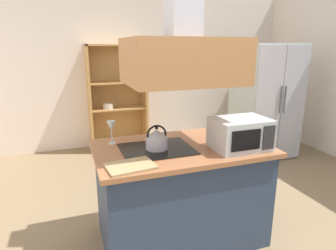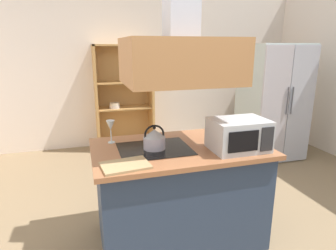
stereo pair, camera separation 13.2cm
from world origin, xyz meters
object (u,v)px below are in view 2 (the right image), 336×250
at_px(microwave, 239,135).
at_px(wine_glass_on_counter, 111,126).
at_px(cutting_board, 125,165).
at_px(refrigerator, 272,102).
at_px(dish_cabinet, 124,103).
at_px(kettle, 154,139).

distance_m(microwave, wine_glass_on_counter, 1.11).
bearing_deg(cutting_board, wine_glass_on_counter, 94.04).
bearing_deg(cutting_board, refrigerator, 35.96).
bearing_deg(wine_glass_on_counter, dish_cabinet, 79.23).
height_order(dish_cabinet, kettle, dish_cabinet).
xyz_separation_m(kettle, microwave, (0.67, -0.21, 0.04)).
distance_m(refrigerator, dish_cabinet, 2.46).
bearing_deg(kettle, dish_cabinet, 87.18).
bearing_deg(kettle, wine_glass_on_counter, 140.89).
distance_m(cutting_board, wine_glass_on_counter, 0.59).
distance_m(dish_cabinet, wine_glass_on_counter, 2.51).
bearing_deg(refrigerator, kettle, -145.53).
bearing_deg(dish_cabinet, microwave, -79.70).
xyz_separation_m(refrigerator, wine_glass_on_counter, (-2.64, -1.32, 0.16)).
xyz_separation_m(kettle, cutting_board, (-0.29, -0.30, -0.08)).
relative_size(refrigerator, cutting_board, 5.23).
bearing_deg(cutting_board, microwave, 5.20).
xyz_separation_m(dish_cabinet, microwave, (0.53, -2.94, 0.25)).
height_order(cutting_board, wine_glass_on_counter, wine_glass_on_counter).
relative_size(refrigerator, kettle, 8.54).
xyz_separation_m(refrigerator, cutting_board, (-2.60, -1.89, 0.02)).
height_order(refrigerator, wine_glass_on_counter, refrigerator).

